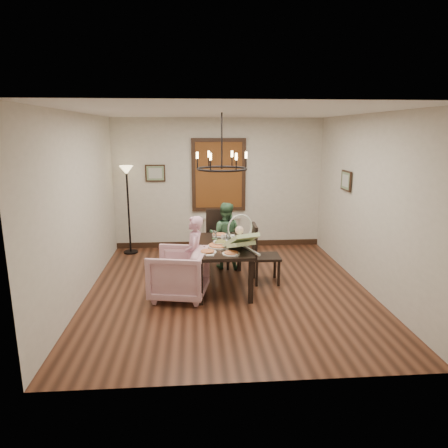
{
  "coord_description": "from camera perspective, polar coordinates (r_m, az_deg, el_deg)",
  "views": [
    {
      "loc": [
        -0.53,
        -6.1,
        2.53
      ],
      "look_at": [
        -0.06,
        0.2,
        1.05
      ],
      "focal_mm": 32.0,
      "sensor_mm": 36.0,
      "label": 1
    }
  ],
  "objects": [
    {
      "name": "salad_bowl",
      "position": [
        6.45,
        -0.45,
        -2.74
      ],
      "size": [
        0.3,
        0.3,
        0.07
      ],
      "primitive_type": "imported",
      "color": "white",
      "rests_on": "dining_table"
    },
    {
      "name": "elderly_woman",
      "position": [
        6.33,
        -4.25,
        -5.38
      ],
      "size": [
        0.28,
        0.4,
        1.04
      ],
      "primitive_type": "imported",
      "rotation": [
        0.0,
        0.0,
        -1.65
      ],
      "color": "#D395AD",
      "rests_on": "room_shell"
    },
    {
      "name": "chair_far",
      "position": [
        7.53,
        -0.89,
        -2.12
      ],
      "size": [
        0.53,
        0.53,
        1.09
      ],
      "primitive_type": null,
      "rotation": [
        0.0,
        0.0,
        -0.12
      ],
      "color": "black",
      "rests_on": "room_shell"
    },
    {
      "name": "window_blinds",
      "position": [
        8.63,
        -0.76,
        7.0
      ],
      "size": [
        1.0,
        0.03,
        1.4
      ],
      "primitive_type": "cube",
      "color": "brown",
      "rests_on": "room_shell"
    },
    {
      "name": "picture_back",
      "position": [
        8.66,
        -9.79,
        7.17
      ],
      "size": [
        0.42,
        0.03,
        0.36
      ],
      "primitive_type": "cube",
      "color": "black",
      "rests_on": "room_shell"
    },
    {
      "name": "radiator",
      "position": [
        8.87,
        -0.74,
        -1.04
      ],
      "size": [
        0.92,
        0.12,
        0.62
      ],
      "primitive_type": null,
      "color": "silver",
      "rests_on": "room_shell"
    },
    {
      "name": "chandelier",
      "position": [
        6.29,
        -0.31,
        7.9
      ],
      "size": [
        0.8,
        0.8,
        0.04
      ],
      "primitive_type": "torus",
      "color": "black",
      "rests_on": "room_shell"
    },
    {
      "name": "chair_right",
      "position": [
        6.79,
        6.07,
        -4.19
      ],
      "size": [
        0.46,
        0.46,
        1.02
      ],
      "primitive_type": null,
      "rotation": [
        0.0,
        0.0,
        1.55
      ],
      "color": "black",
      "rests_on": "room_shell"
    },
    {
      "name": "picture_right",
      "position": [
        7.57,
        17.04,
        5.94
      ],
      "size": [
        0.03,
        0.42,
        0.36
      ],
      "primitive_type": "cube",
      "rotation": [
        0.0,
        0.0,
        1.57
      ],
      "color": "black",
      "rests_on": "room_shell"
    },
    {
      "name": "floor_lamp",
      "position": [
        8.52,
        -13.48,
        1.8
      ],
      "size": [
        0.3,
        0.3,
        1.8
      ],
      "primitive_type": null,
      "color": "black",
      "rests_on": "room_shell"
    },
    {
      "name": "drinking_glass",
      "position": [
        6.66,
        0.59,
        -1.98
      ],
      "size": [
        0.06,
        0.06,
        0.13
      ],
      "primitive_type": "cylinder",
      "color": "silver",
      "rests_on": "dining_table"
    },
    {
      "name": "room_shell",
      "position": [
        6.59,
        0.37,
        3.31
      ],
      "size": [
        4.51,
        5.0,
        2.81
      ],
      "color": "brown",
      "rests_on": "ground"
    },
    {
      "name": "baby_bouncer",
      "position": [
        6.08,
        2.36,
        -2.16
      ],
      "size": [
        0.61,
        0.72,
        0.4
      ],
      "primitive_type": null,
      "rotation": [
        0.0,
        0.0,
        0.34
      ],
      "color": "#CAEBA2",
      "rests_on": "dining_table"
    },
    {
      "name": "armchair",
      "position": [
        6.23,
        -6.52,
        -7.05
      ],
      "size": [
        0.99,
        0.97,
        0.77
      ],
      "primitive_type": "imported",
      "rotation": [
        0.0,
        0.0,
        -1.76
      ],
      "color": "#D09FB0",
      "rests_on": "room_shell"
    },
    {
      "name": "dining_table",
      "position": [
        6.54,
        -0.29,
        -3.61
      ],
      "size": [
        0.88,
        1.55,
        0.72
      ],
      "rotation": [
        0.0,
        0.0,
        0.01
      ],
      "color": "black",
      "rests_on": "room_shell"
    },
    {
      "name": "pizza_platter",
      "position": [
        6.36,
        -0.74,
        -3.12
      ],
      "size": [
        0.36,
        0.36,
        0.04
      ],
      "primitive_type": "cylinder",
      "color": "tan",
      "rests_on": "dining_table"
    },
    {
      "name": "seated_man",
      "position": [
        7.48,
        0.16,
        -2.43
      ],
      "size": [
        0.58,
        0.49,
        1.03
      ],
      "primitive_type": "imported",
      "rotation": [
        0.0,
        0.0,
        2.92
      ],
      "color": "#42704A",
      "rests_on": "room_shell"
    }
  ]
}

